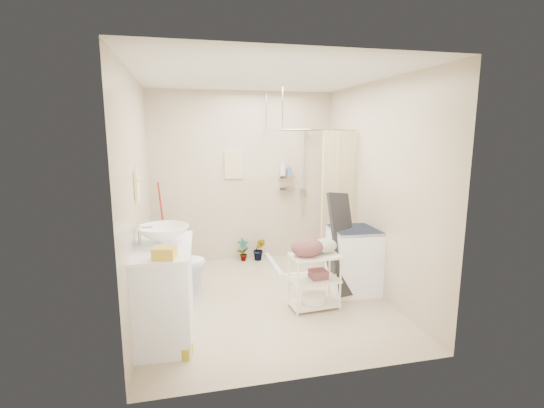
{
  "coord_description": "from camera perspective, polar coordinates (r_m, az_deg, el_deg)",
  "views": [
    {
      "loc": [
        -0.93,
        -4.39,
        2.01
      ],
      "look_at": [
        0.14,
        0.25,
        1.12
      ],
      "focal_mm": 26.0,
      "sensor_mm": 36.0,
      "label": 1
    }
  ],
  "objects": [
    {
      "name": "floor",
      "position": [
        4.92,
        -0.98,
        -13.55
      ],
      "size": [
        3.2,
        3.2,
        0.0
      ],
      "primitive_type": "plane",
      "color": "beige",
      "rests_on": "ground"
    },
    {
      "name": "counter_basket",
      "position": [
        3.52,
        -15.31,
        -6.86
      ],
      "size": [
        0.22,
        0.19,
        0.1
      ],
      "primitive_type": "cube",
      "rotation": [
        0.0,
        0.0,
        -0.26
      ],
      "color": "gold",
      "rests_on": "vanity"
    },
    {
      "name": "wall_left",
      "position": [
        4.47,
        -18.87,
        0.87
      ],
      "size": [
        0.04,
        3.2,
        2.6
      ],
      "primitive_type": "cube",
      "color": "beige",
      "rests_on": "ground"
    },
    {
      "name": "wall_front",
      "position": [
        3.03,
        5.3,
        -3.02
      ],
      "size": [
        2.8,
        0.04,
        2.6
      ],
      "primitive_type": "cube",
      "color": "beige",
      "rests_on": "ground"
    },
    {
      "name": "shampoo_bottle_b",
      "position": [
        6.17,
        2.53,
        4.89
      ],
      "size": [
        0.08,
        0.08,
        0.16
      ],
      "primitive_type": "imported",
      "rotation": [
        0.0,
        0.0,
        -0.12
      ],
      "color": "#445F95",
      "rests_on": "shower"
    },
    {
      "name": "toilet",
      "position": [
        5.07,
        -13.7,
        -8.55
      ],
      "size": [
        0.74,
        0.44,
        0.75
      ],
      "primitive_type": "imported",
      "rotation": [
        0.0,
        0.0,
        1.54
      ],
      "color": "white",
      "rests_on": "ground"
    },
    {
      "name": "wall_back",
      "position": [
        6.1,
        -4.17,
        3.86
      ],
      "size": [
        2.8,
        0.04,
        2.6
      ],
      "primitive_type": "cube",
      "color": "beige",
      "rests_on": "ground"
    },
    {
      "name": "tp_holder",
      "position": [
        4.64,
        -17.89,
        -6.08
      ],
      "size": [
        0.08,
        0.12,
        0.14
      ],
      "primitive_type": null,
      "color": "white",
      "rests_on": "wall_left"
    },
    {
      "name": "floor_basket",
      "position": [
        3.87,
        -13.04,
        -19.76
      ],
      "size": [
        0.32,
        0.28,
        0.15
      ],
      "primitive_type": "cube",
      "rotation": [
        0.0,
        0.0,
        -0.29
      ],
      "color": "gold",
      "rests_on": "ground"
    },
    {
      "name": "vanity",
      "position": [
        4.09,
        -15.58,
        -12.05
      ],
      "size": [
        0.64,
        1.08,
        0.93
      ],
      "primitive_type": "cube",
      "rotation": [
        0.0,
        0.0,
        -0.05
      ],
      "color": "white",
      "rests_on": "ground"
    },
    {
      "name": "sink",
      "position": [
        4.0,
        -15.44,
        -4.26
      ],
      "size": [
        0.51,
        0.51,
        0.17
      ],
      "primitive_type": "imported",
      "rotation": [
        0.0,
        0.0,
        0.02
      ],
      "color": "white",
      "rests_on": "vanity"
    },
    {
      "name": "washing_machine",
      "position": [
        5.11,
        11.73,
        -7.94
      ],
      "size": [
        0.58,
        0.6,
        0.81
      ],
      "primitive_type": "cube",
      "rotation": [
        0.0,
        0.0,
        -0.05
      ],
      "color": "white",
      "rests_on": "ground"
    },
    {
      "name": "potted_plant_b",
      "position": [
        6.22,
        -1.86,
        -6.58
      ],
      "size": [
        0.23,
        0.2,
        0.35
      ],
      "primitive_type": "imported",
      "rotation": [
        0.0,
        0.0,
        -0.25
      ],
      "color": "brown",
      "rests_on": "ground"
    },
    {
      "name": "shampoo_bottle_a",
      "position": [
        6.13,
        1.57,
        5.29
      ],
      "size": [
        0.12,
        0.12,
        0.25
      ],
      "primitive_type": "imported",
      "rotation": [
        0.0,
        0.0,
        0.25
      ],
      "color": "silver",
      "rests_on": "shower"
    },
    {
      "name": "mop",
      "position": [
        6.08,
        -15.92,
        -2.87
      ],
      "size": [
        0.16,
        0.16,
        1.28
      ],
      "primitive_type": null,
      "rotation": [
        0.0,
        0.0,
        0.35
      ],
      "color": "#B41C18",
      "rests_on": "ground"
    },
    {
      "name": "wall_right",
      "position": [
        5.02,
        14.8,
        2.1
      ],
      "size": [
        0.04,
        3.2,
        2.6
      ],
      "primitive_type": "cube",
      "color": "beige",
      "rests_on": "ground"
    },
    {
      "name": "hanging_towel",
      "position": [
        6.04,
        -5.58,
        5.68
      ],
      "size": [
        0.28,
        0.03,
        0.42
      ],
      "primitive_type": "cube",
      "color": "beige",
      "rests_on": "wall_back"
    },
    {
      "name": "laundry_rack",
      "position": [
        4.58,
        6.16,
        -10.33
      ],
      "size": [
        0.57,
        0.36,
        0.76
      ],
      "primitive_type": null,
      "rotation": [
        0.0,
        0.0,
        0.08
      ],
      "color": "white",
      "rests_on": "ground"
    },
    {
      "name": "towel_ring",
      "position": [
        4.25,
        -18.99,
        2.7
      ],
      "size": [
        0.04,
        0.22,
        0.34
      ],
      "primitive_type": null,
      "color": "#FFEF9A",
      "rests_on": "wall_left"
    },
    {
      "name": "potted_plant_a",
      "position": [
        6.2,
        -4.22,
        -6.62
      ],
      "size": [
        0.21,
        0.15,
        0.36
      ],
      "primitive_type": "imported",
      "rotation": [
        0.0,
        0.0,
        0.14
      ],
      "color": "maroon",
      "rests_on": "ground"
    },
    {
      "name": "ironing_board",
      "position": [
        4.91,
        10.36,
        -5.62
      ],
      "size": [
        0.38,
        0.27,
        1.31
      ],
      "primitive_type": null,
      "rotation": [
        0.0,
        0.0,
        0.48
      ],
      "color": "black",
      "rests_on": "ground"
    },
    {
      "name": "ceiling",
      "position": [
        4.53,
        -1.09,
        18.06
      ],
      "size": [
        2.8,
        3.2,
        0.04
      ],
      "primitive_type": "cube",
      "color": "silver",
      "rests_on": "ground"
    },
    {
      "name": "shower",
      "position": [
        5.8,
        5.03,
        1.01
      ],
      "size": [
        1.1,
        1.1,
        2.1
      ],
      "primitive_type": null,
      "color": "white",
      "rests_on": "ground"
    }
  ]
}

